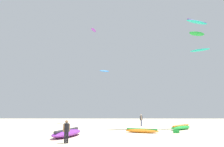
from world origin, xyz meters
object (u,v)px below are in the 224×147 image
(kite_grounded_near, at_px, (142,131))
(kite_aloft_6, at_px, (197,34))
(kite_aloft_3, at_px, (200,50))
(kite_grounded_mid, at_px, (67,133))
(kite_aloft_5, at_px, (94,30))
(kite_aloft_1, at_px, (104,71))
(kite_aloft_2, at_px, (197,22))
(person_midground, at_px, (141,119))
(person_foreground, at_px, (66,130))
(kite_grounded_far, at_px, (181,127))
(cooler_box, at_px, (176,131))

(kite_grounded_near, bearing_deg, kite_aloft_6, 59.49)
(kite_aloft_3, bearing_deg, kite_aloft_6, 72.56)
(kite_grounded_mid, distance_m, kite_aloft_5, 29.87)
(kite_aloft_1, distance_m, kite_aloft_2, 21.88)
(person_midground, height_order, kite_aloft_1, kite_aloft_1)
(kite_grounded_mid, xyz_separation_m, kite_aloft_1, (2.03, 27.10, 9.96))
(person_foreground, xyz_separation_m, person_midground, (7.25, 19.39, 0.09))
(kite_grounded_near, height_order, kite_aloft_2, kite_aloft_2)
(person_midground, relative_size, kite_grounded_near, 0.47)
(kite_grounded_mid, bearing_deg, kite_aloft_2, 33.56)
(kite_grounded_near, bearing_deg, kite_aloft_3, 53.95)
(person_midground, height_order, kite_grounded_near, person_midground)
(person_midground, height_order, kite_aloft_5, kite_aloft_5)
(kite_grounded_mid, distance_m, kite_grounded_far, 14.53)
(cooler_box, height_order, kite_aloft_5, kite_aloft_5)
(person_foreground, relative_size, kite_aloft_3, 0.45)
(kite_aloft_2, bearing_deg, kite_aloft_1, 128.24)
(person_midground, bearing_deg, kite_grounded_mid, -116.87)
(cooler_box, height_order, kite_aloft_2, kite_aloft_2)
(cooler_box, distance_m, kite_aloft_1, 26.93)
(person_foreground, xyz_separation_m, kite_aloft_3, (18.80, 25.68, 12.20))
(kite_grounded_mid, bearing_deg, person_foreground, -79.83)
(kite_grounded_mid, bearing_deg, kite_grounded_near, 29.27)
(kite_aloft_3, xyz_separation_m, kite_aloft_5, (-19.58, 2.78, 4.83))
(kite_grounded_mid, height_order, kite_aloft_6, kite_aloft_6)
(person_foreground, bearing_deg, person_midground, 120.48)
(kite_grounded_near, bearing_deg, person_midground, 83.97)
(kite_aloft_1, bearing_deg, kite_grounded_mid, -94.29)
(kite_grounded_near, distance_m, kite_aloft_5, 27.79)
(kite_grounded_far, height_order, kite_aloft_6, kite_aloft_6)
(person_midground, relative_size, kite_grounded_far, 0.40)
(kite_aloft_3, bearing_deg, kite_grounded_near, -126.05)
(person_midground, xyz_separation_m, kite_aloft_5, (-8.03, 9.06, 16.94))
(kite_aloft_1, bearing_deg, kite_aloft_3, -18.20)
(kite_grounded_far, relative_size, kite_aloft_1, 2.05)
(kite_aloft_2, bearing_deg, person_foreground, -135.09)
(person_foreground, bearing_deg, kite_grounded_near, 104.43)
(kite_grounded_near, xyz_separation_m, cooler_box, (3.42, -0.30, -0.04))
(person_foreground, relative_size, kite_grounded_mid, 0.28)
(person_foreground, distance_m, cooler_box, 12.35)
(cooler_box, bearing_deg, kite_grounded_far, 69.39)
(kite_grounded_far, distance_m, kite_aloft_2, 14.46)
(kite_aloft_6, bearing_deg, person_midground, -133.50)
(kite_grounded_mid, bearing_deg, kite_aloft_1, 85.71)
(kite_grounded_mid, bearing_deg, cooler_box, 19.03)
(person_midground, height_order, kite_grounded_far, person_midground)
(cooler_box, bearing_deg, person_foreground, -140.26)
(person_foreground, bearing_deg, kite_aloft_1, 138.70)
(kite_aloft_5, relative_size, kite_aloft_6, 0.60)
(kite_aloft_1, bearing_deg, person_foreground, -92.29)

